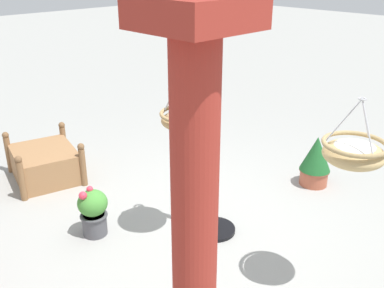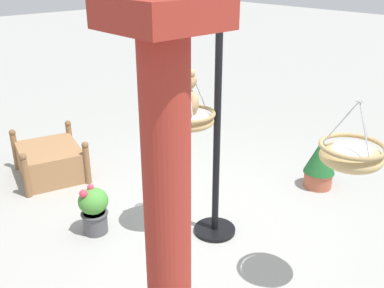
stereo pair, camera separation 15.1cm
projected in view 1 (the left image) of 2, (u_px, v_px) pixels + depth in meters
name	position (u px, v px, depth m)	size (l,w,h in m)	color
ground_plane	(194.00, 229.00, 4.77)	(40.00, 40.00, 0.00)	#9E9E99
display_pole_central	(216.00, 174.00, 4.47)	(0.44, 0.44, 2.26)	black
hanging_basket_with_teddy	(188.00, 119.00, 4.17)	(0.53, 0.53, 0.64)	tan
teddy_bear	(186.00, 98.00, 4.07)	(0.34, 0.30, 0.49)	tan
hanging_basket_left_high	(354.00, 152.00, 3.38)	(0.50, 0.50, 0.55)	tan
wooden_planter_box	(45.00, 163.00, 5.79)	(1.13, 1.03, 0.58)	#9E7047
potted_plant_fern_front	(93.00, 211.00, 4.58)	(0.31, 0.31, 0.55)	#4C4C51
potted_plant_bushy_green	(316.00, 161.00, 5.59)	(0.39, 0.39, 0.66)	#AD563D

